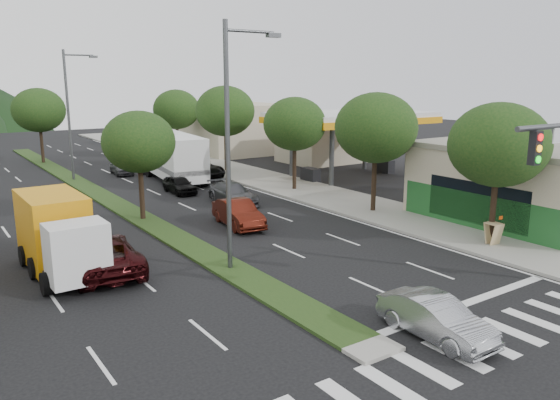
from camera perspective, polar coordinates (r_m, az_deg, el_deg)
ground at (r=17.04m, az=8.55°, el=-14.74°), size 160.00×160.00×0.00m
sidewalk_right at (r=43.38m, az=-1.84°, el=2.23°), size 5.00×90.00×0.15m
median at (r=41.08m, az=-19.04°, el=0.96°), size 1.60×56.00×0.12m
crosswalk at (r=15.83m, az=13.71°, el=-17.22°), size 19.00×2.20×0.01m
storefront_right at (r=33.66m, az=24.39°, el=1.48°), size 9.00×10.00×4.00m
gas_canopy at (r=44.35m, az=7.41°, el=8.32°), size 12.20×8.20×5.25m
bldg_right_far at (r=62.83m, az=-5.88°, el=7.66°), size 10.00×16.00×5.20m
tree_r_a at (r=27.18m, az=21.87°, el=5.37°), size 4.60×4.60×6.63m
tree_r_b at (r=32.27m, az=9.99°, el=7.43°), size 4.80×4.80×6.94m
tree_r_c at (r=38.40m, az=1.54°, el=7.94°), size 4.40×4.40×6.48m
tree_r_d at (r=46.81m, az=-5.76°, el=9.22°), size 5.00×5.00×7.17m
tree_r_e at (r=55.79m, az=-10.78°, el=9.28°), size 4.60×4.60×6.71m
tree_med_near at (r=30.99m, az=-14.54°, el=5.89°), size 4.00×4.00×6.02m
tree_med_far at (r=56.03m, az=-23.91°, el=8.57°), size 4.80×4.80×6.94m
streetlight_near at (r=21.89m, az=-5.04°, el=6.72°), size 2.60×0.25×10.00m
streetlight_mid at (r=45.30m, az=-21.02°, el=8.88°), size 2.60×0.25×10.00m
sedan_silver at (r=17.67m, az=15.97°, el=-11.76°), size 1.41×3.91×1.28m
suv_maroon at (r=23.59m, az=-18.06°, el=-5.38°), size 3.16×5.84×1.55m
car_queue_a at (r=38.73m, az=-10.45°, el=1.60°), size 1.53×3.60×1.22m
car_queue_b at (r=34.95m, az=-4.96°, el=0.68°), size 2.06×4.62×1.32m
car_queue_c at (r=29.49m, az=-4.39°, el=-1.40°), size 2.10×4.50×1.43m
car_queue_d at (r=44.76m, az=-8.60°, el=3.30°), size 3.16×5.70×1.51m
car_queue_e at (r=47.68m, az=-16.24°, el=3.32°), size 1.78×3.69×1.21m
box_truck at (r=24.11m, az=-22.16°, el=-3.55°), size 2.58×6.41×3.14m
motorhome at (r=43.48m, az=-11.13°, el=4.53°), size 4.05×9.80×3.65m
a_frame_sign at (r=27.62m, az=21.41°, el=-3.07°), size 0.70×0.78×1.40m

